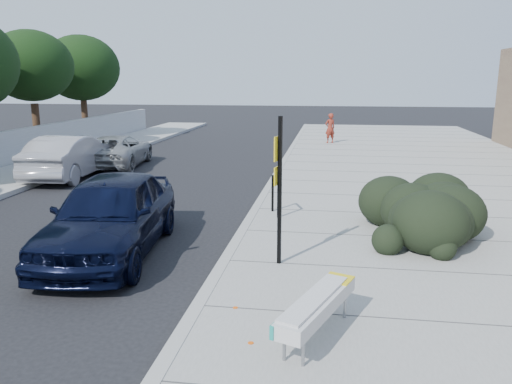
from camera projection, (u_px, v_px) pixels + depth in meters
ground at (225, 267)px, 9.70m from camera, size 120.00×120.00×0.00m
sidewalk_near at (462, 210)px, 13.69m from camera, size 11.20×50.00×0.15m
curb_near at (260, 202)px, 14.50m from camera, size 0.22×50.00×0.17m
curb_far at (9, 193)px, 15.66m from camera, size 0.22×50.00×0.17m
tree_far_e at (31, 66)px, 24.08m from camera, size 4.00×4.00×5.90m
tree_far_f at (81, 68)px, 28.90m from camera, size 4.40×4.40×6.07m
bench at (317, 306)px, 6.69m from camera, size 1.08×1.93×0.58m
bike_rack at (275, 192)px, 12.82m from camera, size 0.28×0.64×0.98m
sign_post at (279, 182)px, 9.17m from camera, size 0.14×0.32×2.79m
hedge at (419, 202)px, 11.34m from camera, size 2.91×4.09×1.39m
sedan_navy at (111, 214)px, 10.32m from camera, size 2.51×5.11×1.68m
wagon_silver at (71, 156)px, 18.37m from camera, size 1.94×4.90×1.59m
suv_silver at (117, 151)px, 20.78m from camera, size 2.75×4.96×1.31m
pedestrian at (330, 128)px, 27.18m from camera, size 0.70×0.63×1.61m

